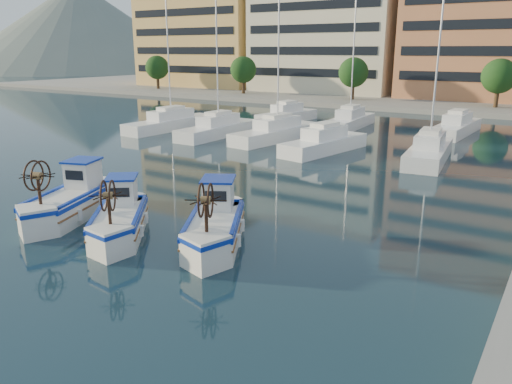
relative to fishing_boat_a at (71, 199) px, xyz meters
name	(u,v)px	position (x,y,z in m)	size (l,w,h in m)	color
ground	(142,257)	(5.83, -1.53, -0.83)	(300.00, 300.00, 0.00)	#193142
hill_west	(84,70)	(-134.17, 108.47, -0.83)	(180.00, 180.00, 60.00)	slate
yacht_marina	(355,132)	(2.75, 26.13, -0.30)	(41.70, 22.23, 11.50)	white
fishing_boat_a	(71,199)	(0.00, 0.00, 0.00)	(3.42, 4.98, 3.00)	white
fishing_boat_b	(120,217)	(3.48, -0.37, -0.07)	(4.01, 4.39, 2.74)	white
fishing_boat_c	(215,223)	(7.19, 1.00, -0.03)	(3.81, 4.78, 2.89)	white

